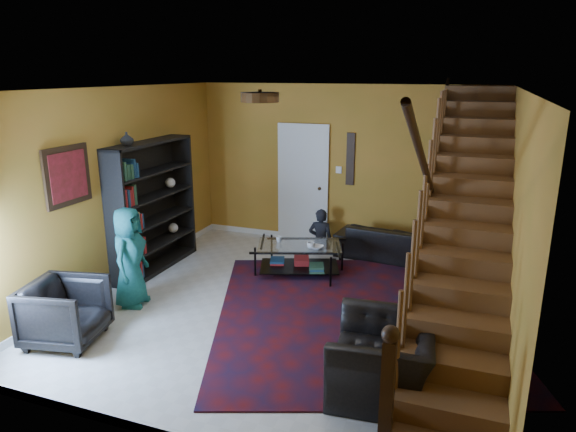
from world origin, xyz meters
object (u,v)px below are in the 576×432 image
bookshelf (154,209)px  armchair_left (65,312)px  armchair_right (382,359)px  sofa (394,243)px  coffee_table (299,257)px

bookshelf → armchair_left: (0.35, -2.31, -0.60)m
armchair_left → armchair_right: bearing=-97.3°
armchair_left → armchair_right: armchair_left is taller
armchair_left → sofa: bearing=-49.5°
sofa → armchair_left: bearing=58.8°
sofa → armchair_right: (0.46, -3.72, 0.07)m
bookshelf → armchair_left: bearing=-81.3°
bookshelf → sofa: bookshelf is taller
bookshelf → armchair_left: bookshelf is taller
armchair_right → armchair_left: bearing=-90.5°
bookshelf → sofa: size_ratio=1.05×
armchair_left → coffee_table: size_ratio=0.57×
bookshelf → sofa: bearing=26.3°
armchair_left → coffee_table: 3.38m
armchair_left → armchair_right: size_ratio=0.75×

